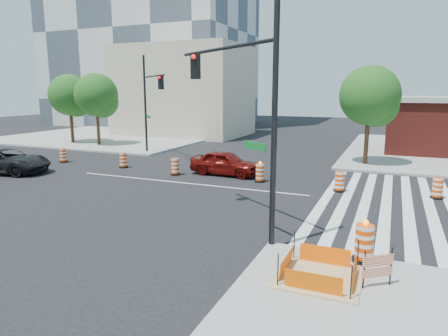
{
  "coord_description": "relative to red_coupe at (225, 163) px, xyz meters",
  "views": [
    {
      "loc": [
        10.56,
        -19.19,
        5.13
      ],
      "look_at": [
        3.09,
        -1.67,
        1.4
      ],
      "focal_mm": 32.0,
      "sensor_mm": 36.0,
      "label": 1
    }
  ],
  "objects": [
    {
      "name": "median_drum_4",
      "position": [
        6.98,
        -1.49,
        -0.26
      ],
      "size": [
        0.6,
        0.6,
        1.02
      ],
      "color": "black",
      "rests_on": "ground"
    },
    {
      "name": "tree_north_a",
      "position": [
        -19.17,
        7.53,
        3.69
      ],
      "size": [
        3.89,
        3.89,
        6.61
      ],
      "color": "#382314",
      "rests_on": "ground"
    },
    {
      "name": "median_drum_5",
      "position": [
        11.48,
        -1.05,
        -0.26
      ],
      "size": [
        0.6,
        0.6,
        1.02
      ],
      "color": "black",
      "rests_on": "ground"
    },
    {
      "name": "excavation_pit",
      "position": [
        7.78,
        -11.94,
        -0.52
      ],
      "size": [
        2.2,
        2.2,
        0.9
      ],
      "color": "tan",
      "rests_on": "ground"
    },
    {
      "name": "beige_midrise",
      "position": [
        -13.22,
        19.06,
        4.26
      ],
      "size": [
        14.0,
        10.0,
        10.0
      ],
      "primitive_type": "cube",
      "color": "#C4B395",
      "rests_on": "ground"
    },
    {
      "name": "median_drum_1",
      "position": [
        -7.21,
        -0.54,
        -0.26
      ],
      "size": [
        0.6,
        0.6,
        1.02
      ],
      "color": "black",
      "rests_on": "ground"
    },
    {
      "name": "median_drum_2",
      "position": [
        -2.81,
        -1.24,
        -0.26
      ],
      "size": [
        0.6,
        0.6,
        1.02
      ],
      "color": "black",
      "rests_on": "ground"
    },
    {
      "name": "signal_pole_nw",
      "position": [
        -8.19,
        4.39,
        3.99
      ],
      "size": [
        4.38,
        4.06,
        7.72
      ],
      "rotation": [
        0.0,
        0.0,
        -0.75
      ],
      "color": "black",
      "rests_on": "ground"
    },
    {
      "name": "sidewalk_nw",
      "position": [
        -19.22,
        15.06,
        -0.67
      ],
      "size": [
        22.0,
        22.0,
        0.15
      ],
      "primitive_type": "cube",
      "color": "gray",
      "rests_on": "ground"
    },
    {
      "name": "lane_centerline",
      "position": [
        -1.22,
        -2.94,
        -0.74
      ],
      "size": [
        14.0,
        0.12,
        0.01
      ],
      "primitive_type": "cube",
      "color": "silver",
      "rests_on": "ground"
    },
    {
      "name": "crosswalk_east",
      "position": [
        9.73,
        -2.94,
        -0.74
      ],
      "size": [
        6.75,
        13.5,
        0.01
      ],
      "color": "silver",
      "rests_on": "ground"
    },
    {
      "name": "dark_suv",
      "position": [
        -12.89,
        -4.89,
        0.02
      ],
      "size": [
        5.91,
        3.72,
        1.52
      ],
      "primitive_type": "imported",
      "rotation": [
        0.0,
        0.0,
        1.8
      ],
      "color": "black",
      "rests_on": "ground"
    },
    {
      "name": "pit_drum",
      "position": [
        8.79,
        -10.37,
        -0.05
      ],
      "size": [
        0.66,
        0.66,
        1.3
      ],
      "color": "black",
      "rests_on": "ground"
    },
    {
      "name": "tree_north_c",
      "position": [
        7.73,
        6.64,
        3.8
      ],
      "size": [
        3.98,
        3.98,
        6.77
      ],
      "color": "#382314",
      "rests_on": "ground"
    },
    {
      "name": "ground",
      "position": [
        -1.22,
        -2.94,
        -0.74
      ],
      "size": [
        120.0,
        120.0,
        0.0
      ],
      "primitive_type": "plane",
      "color": "black",
      "rests_on": "ground"
    },
    {
      "name": "barricade",
      "position": [
        9.22,
        -11.84,
        -0.03
      ],
      "size": [
        0.72,
        0.56,
        1.03
      ],
      "rotation": [
        0.0,
        0.0,
        0.64
      ],
      "color": "#EA4404",
      "rests_on": "ground"
    },
    {
      "name": "signal_pole_se",
      "position": [
        4.49,
        -9.06,
        4.37
      ],
      "size": [
        5.2,
        3.81,
        8.34
      ],
      "rotation": [
        0.0,
        0.0,
        2.52
      ],
      "color": "black",
      "rests_on": "ground"
    },
    {
      "name": "red_coupe",
      "position": [
        0.0,
        0.0,
        0.0
      ],
      "size": [
        4.44,
        1.96,
        1.49
      ],
      "primitive_type": "imported",
      "rotation": [
        0.0,
        0.0,
        1.52
      ],
      "color": "#5E0B08",
      "rests_on": "ground"
    },
    {
      "name": "median_drum_0",
      "position": [
        -12.43,
        -0.59,
        -0.26
      ],
      "size": [
        0.6,
        0.6,
        1.02
      ],
      "color": "black",
      "rests_on": "ground"
    },
    {
      "name": "tree_north_b",
      "position": [
        -15.78,
        7.26,
        3.73
      ],
      "size": [
        3.92,
        3.92,
        6.66
      ],
      "color": "#382314",
      "rests_on": "ground"
    },
    {
      "name": "median_drum_3",
      "position": [
        2.55,
        -1.0,
        -0.25
      ],
      "size": [
        0.6,
        0.6,
        1.18
      ],
      "color": "black",
      "rests_on": "ground"
    }
  ]
}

